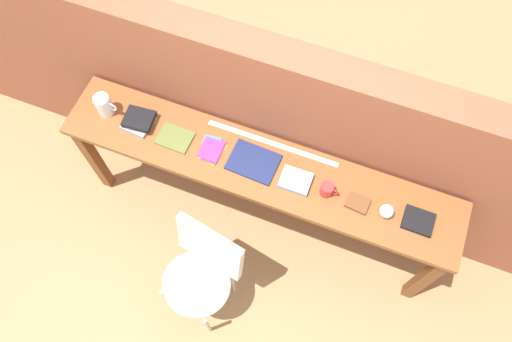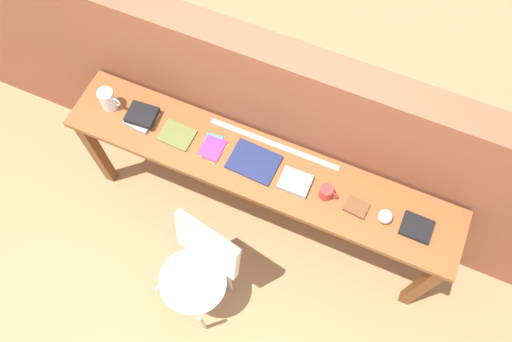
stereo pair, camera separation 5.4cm
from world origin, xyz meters
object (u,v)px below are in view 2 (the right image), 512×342
(mug, at_px, (326,192))
(book_repair_rightmost, at_px, (417,228))
(book_open_centre, at_px, (254,162))
(leather_journal_brown, at_px, (356,207))
(book_stack_leftmost, at_px, (142,116))
(sports_ball_small, at_px, (385,216))
(chair_white_moulded, at_px, (198,269))
(magazine_cycling, at_px, (177,135))
(pamphlet_pile_colourful, at_px, (213,148))
(pitcher_white, at_px, (108,99))

(mug, distance_m, book_repair_rightmost, 0.54)
(book_open_centre, relative_size, leather_journal_brown, 2.25)
(book_stack_leftmost, height_order, sports_ball_small, sports_ball_small)
(sports_ball_small, xyz_separation_m, book_repair_rightmost, (0.19, 0.02, -0.03))
(chair_white_moulded, bearing_deg, leather_journal_brown, 39.49)
(chair_white_moulded, distance_m, magazine_cycling, 0.84)
(pamphlet_pile_colourful, distance_m, mug, 0.74)
(magazine_cycling, relative_size, book_repair_rightmost, 1.21)
(mug, relative_size, leather_journal_brown, 0.85)
(pitcher_white, distance_m, sports_ball_small, 1.82)
(magazine_cycling, height_order, book_repair_rightmost, book_repair_rightmost)
(chair_white_moulded, bearing_deg, book_stack_leftmost, 135.70)
(magazine_cycling, distance_m, leather_journal_brown, 1.17)
(pamphlet_pile_colourful, xyz_separation_m, book_open_centre, (0.27, 0.01, 0.00))
(chair_white_moulded, relative_size, book_stack_leftmost, 4.57)
(book_stack_leftmost, xyz_separation_m, book_repair_rightmost, (1.78, -0.02, -0.02))
(pamphlet_pile_colourful, relative_size, mug, 1.73)
(book_open_centre, distance_m, mug, 0.47)
(chair_white_moulded, bearing_deg, sports_ball_small, 33.97)
(chair_white_moulded, distance_m, book_repair_rightmost, 1.33)
(pitcher_white, xyz_separation_m, book_stack_leftmost, (0.23, -0.00, -0.05))
(chair_white_moulded, xyz_separation_m, book_open_centre, (0.09, 0.65, 0.36))
(book_stack_leftmost, bearing_deg, magazine_cycling, -4.65)
(mug, bearing_deg, book_open_centre, 176.36)
(chair_white_moulded, bearing_deg, book_open_centre, 81.81)
(pamphlet_pile_colourful, bearing_deg, chair_white_moulded, -75.03)
(leather_journal_brown, height_order, book_repair_rightmost, book_repair_rightmost)
(sports_ball_small, bearing_deg, book_repair_rightmost, 5.98)
(book_open_centre, distance_m, book_repair_rightmost, 1.01)
(chair_white_moulded, bearing_deg, pamphlet_pile_colourful, 104.97)
(pamphlet_pile_colourful, bearing_deg, book_repair_rightmost, -0.14)
(pamphlet_pile_colourful, xyz_separation_m, leather_journal_brown, (0.93, -0.02, 0.01))
(book_repair_rightmost, bearing_deg, book_stack_leftmost, 179.91)
(mug, xyz_separation_m, sports_ball_small, (0.36, -0.00, -0.00))
(chair_white_moulded, bearing_deg, magazine_cycling, 123.35)
(pamphlet_pile_colourful, height_order, mug, mug)
(chair_white_moulded, bearing_deg, mug, 47.86)
(book_stack_leftmost, xyz_separation_m, book_open_centre, (0.77, -0.00, -0.02))
(pamphlet_pile_colourful, relative_size, book_repair_rightmost, 1.11)
(pitcher_white, bearing_deg, book_open_centre, -0.20)
(book_repair_rightmost, bearing_deg, magazine_cycling, -179.39)
(book_stack_leftmost, bearing_deg, sports_ball_small, -1.26)
(book_open_centre, xyz_separation_m, book_repair_rightmost, (1.01, -0.01, 0.01))
(mug, height_order, book_repair_rightmost, mug)
(mug, bearing_deg, book_repair_rightmost, 1.63)
(pamphlet_pile_colourful, distance_m, book_repair_rightmost, 1.28)
(mug, bearing_deg, magazine_cycling, 179.40)
(book_open_centre, bearing_deg, sports_ball_small, 0.18)
(book_stack_leftmost, distance_m, magazine_cycling, 0.26)
(book_stack_leftmost, distance_m, leather_journal_brown, 1.43)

